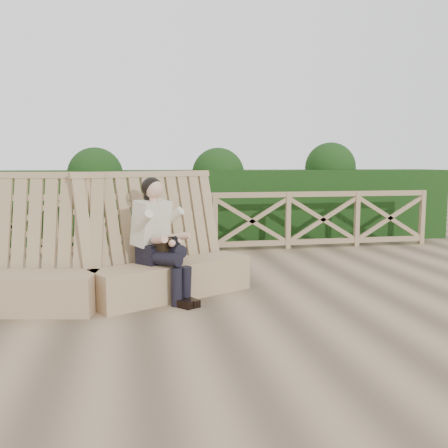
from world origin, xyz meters
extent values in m
plane|color=brown|center=(0.00, 0.00, 0.00)|extent=(60.00, 60.00, 0.00)
cube|color=#9E7F5A|center=(-2.26, 0.16, 0.22)|extent=(2.10, 0.89, 0.44)
cube|color=#9E7F5A|center=(-2.21, 0.43, 0.79)|extent=(2.09, 0.83, 1.55)
cube|color=#9E7F5A|center=(-0.36, 0.43, 0.22)|extent=(2.04, 1.37, 0.44)
cube|color=#9E7F5A|center=(-0.48, 0.67, 0.79)|extent=(2.02, 1.32, 1.55)
cube|color=black|center=(-0.57, 0.44, 0.56)|extent=(0.48, 0.47, 0.24)
cube|color=beige|center=(-0.61, 0.48, 0.93)|extent=(0.53, 0.52, 0.57)
sphere|color=tan|center=(-0.57, 0.44, 1.34)|extent=(0.32, 0.32, 0.23)
sphere|color=black|center=(-0.60, 0.47, 1.36)|extent=(0.35, 0.35, 0.25)
cylinder|color=black|center=(-0.50, 0.20, 0.53)|extent=(0.45, 0.49, 0.16)
cylinder|color=black|center=(-0.38, 0.33, 0.61)|extent=(0.45, 0.49, 0.18)
cylinder|color=black|center=(-0.35, 0.01, 0.22)|extent=(0.18, 0.18, 0.44)
cylinder|color=black|center=(-0.24, 0.08, 0.22)|extent=(0.18, 0.18, 0.44)
cube|color=black|center=(-0.29, -0.06, 0.04)|extent=(0.24, 0.26, 0.09)
cube|color=black|center=(-0.19, -0.01, 0.04)|extent=(0.24, 0.26, 0.09)
cube|color=black|center=(-0.43, 0.30, 0.67)|extent=(0.32, 0.31, 0.19)
cube|color=black|center=(-0.33, 0.16, 0.73)|extent=(0.12, 0.12, 0.13)
cube|color=#846B4D|center=(0.00, 3.50, 1.05)|extent=(10.10, 0.07, 0.10)
cube|color=#846B4D|center=(0.00, 3.50, 0.12)|extent=(10.10, 0.07, 0.10)
cube|color=black|center=(0.00, 4.70, 0.75)|extent=(12.00, 1.20, 1.50)
camera|label=1|loc=(-0.90, -5.63, 1.66)|focal=40.00mm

